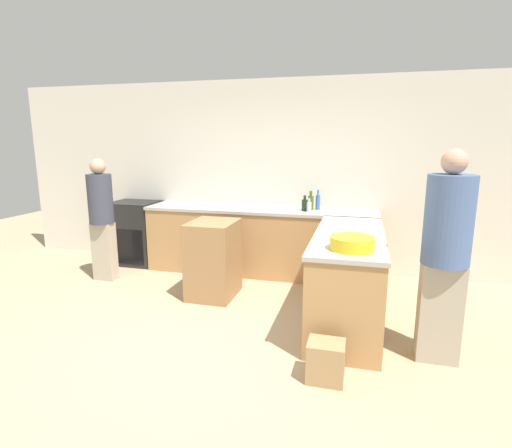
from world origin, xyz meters
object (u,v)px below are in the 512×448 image
vinegar_bottle_clear (309,207)px  wine_bottle_dark (305,205)px  range_oven (135,232)px  water_bottle_blue (318,202)px  person_at_peninsula (446,251)px  olive_oil_bottle (311,202)px  island_table (213,259)px  paper_bag (326,361)px  person_by_range (102,215)px  mixing_bowl (352,243)px

vinegar_bottle_clear → wine_bottle_dark: 0.12m
range_oven → water_bottle_blue: 2.83m
range_oven → vinegar_bottle_clear: (2.68, -0.12, 0.53)m
person_at_peninsula → olive_oil_bottle: bearing=124.6°
olive_oil_bottle → person_at_peninsula: bearing=-55.4°
vinegar_bottle_clear → olive_oil_bottle: bearing=91.6°
island_table → paper_bag: island_table is taller
island_table → olive_oil_bottle: (1.01, 1.08, 0.57)m
island_table → person_by_range: person_by_range is taller
range_oven → island_table: size_ratio=1.03×
vinegar_bottle_clear → person_by_range: person_by_range is taller
island_table → mixing_bowl: mixing_bowl is taller
island_table → person_at_peninsula: (2.37, -0.88, 0.51)m
olive_oil_bottle → person_at_peninsula: person_at_peninsula is taller
range_oven → person_at_peninsula: size_ratio=0.53×
wine_bottle_dark → person_by_range: person_by_range is taller
water_bottle_blue → person_by_range: 2.90m
range_oven → water_bottle_blue: size_ratio=3.52×
mixing_bowl → olive_oil_bottle: olive_oil_bottle is taller
mixing_bowl → vinegar_bottle_clear: (-0.60, 1.77, 0.01)m
island_table → vinegar_bottle_clear: 1.45m
olive_oil_bottle → person_by_range: bearing=-161.0°
water_bottle_blue → olive_oil_bottle: (-0.09, -0.02, -0.01)m
island_table → water_bottle_blue: 1.67m
mixing_bowl → person_by_range: 3.43m
island_table → paper_bag: bearing=-44.2°
mixing_bowl → person_by_range: (-3.25, 1.06, -0.10)m
island_table → paper_bag: size_ratio=2.87×
olive_oil_bottle → vinegar_bottle_clear: 0.21m
person_by_range → person_at_peninsula: 4.14m
olive_oil_bottle → person_by_range: (-2.65, -0.91, -0.14)m
olive_oil_bottle → range_oven: bearing=-178.1°
mixing_bowl → olive_oil_bottle: bearing=107.1°
water_bottle_blue → person_at_peninsula: size_ratio=0.15×
paper_bag → person_by_range: bearing=152.7°
person_by_range → vinegar_bottle_clear: bearing=14.8°
island_table → mixing_bowl: 1.93m
island_table → water_bottle_blue: water_bottle_blue is taller
range_oven → wine_bottle_dark: size_ratio=4.57×
island_table → person_by_range: (-1.63, 0.17, 0.43)m
range_oven → island_table: 1.94m
wine_bottle_dark → paper_bag: 2.60m
range_oven → olive_oil_bottle: 2.73m
person_at_peninsula → mixing_bowl: bearing=-178.9°
vinegar_bottle_clear → paper_bag: vinegar_bottle_clear is taller
mixing_bowl → vinegar_bottle_clear: bearing=108.8°
island_table → vinegar_bottle_clear: size_ratio=5.04×
water_bottle_blue → person_by_range: size_ratio=0.16×
paper_bag → vinegar_bottle_clear: bearing=101.2°
island_table → water_bottle_blue: bearing=44.9°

